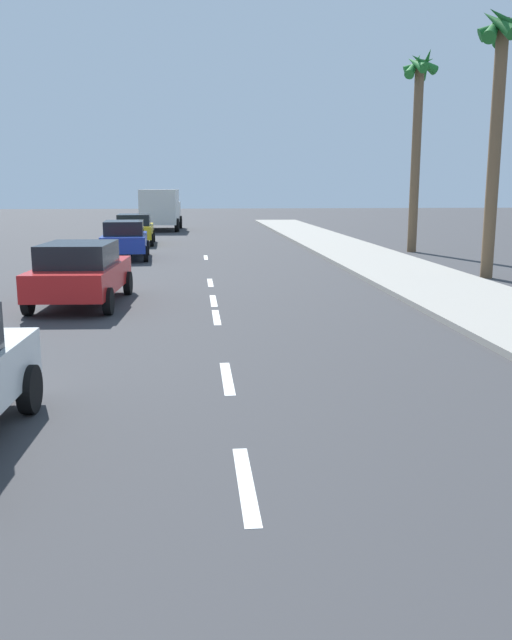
{
  "coord_description": "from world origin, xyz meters",
  "views": [
    {
      "loc": [
        -0.47,
        3.15,
        2.89
      ],
      "look_at": [
        0.36,
        12.11,
        1.1
      ],
      "focal_mm": 37.24,
      "sensor_mm": 36.0,
      "label": 1
    }
  ],
  "objects_px": {
    "parked_car_red": "(81,271)",
    "delivery_truck": "(161,208)",
    "parked_car_yellow": "(135,228)",
    "palm_tree_distant": "(418,111)",
    "parked_car_blue": "(125,238)",
    "palm_tree_far": "(499,83)"
  },
  "relations": [
    {
      "from": "parked_car_blue",
      "to": "parked_car_yellow",
      "type": "height_order",
      "value": "same"
    },
    {
      "from": "parked_car_yellow",
      "to": "palm_tree_far",
      "type": "relative_size",
      "value": 0.52
    },
    {
      "from": "parked_car_blue",
      "to": "palm_tree_distant",
      "type": "xyz_separation_m",
      "value": [
        12.88,
        1.86,
        5.4
      ]
    },
    {
      "from": "parked_car_red",
      "to": "palm_tree_far",
      "type": "height_order",
      "value": "palm_tree_far"
    },
    {
      "from": "parked_car_blue",
      "to": "parked_car_yellow",
      "type": "bearing_deg",
      "value": 88.79
    },
    {
      "from": "parked_car_red",
      "to": "parked_car_blue",
      "type": "xyz_separation_m",
      "value": [
        -0.03,
        11.17,
        -0.0
      ]
    },
    {
      "from": "parked_car_red",
      "to": "parked_car_yellow",
      "type": "height_order",
      "value": "same"
    },
    {
      "from": "parked_car_red",
      "to": "palm_tree_far",
      "type": "relative_size",
      "value": 0.53
    },
    {
      "from": "palm_tree_far",
      "to": "palm_tree_distant",
      "type": "xyz_separation_m",
      "value": [
        0.48,
        9.08,
        0.14
      ]
    },
    {
      "from": "parked_car_red",
      "to": "delivery_truck",
      "type": "xyz_separation_m",
      "value": [
        0.56,
        30.11,
        0.66
      ]
    },
    {
      "from": "palm_tree_distant",
      "to": "parked_car_yellow",
      "type": "bearing_deg",
      "value": 157.86
    },
    {
      "from": "parked_car_red",
      "to": "palm_tree_distant",
      "type": "height_order",
      "value": "palm_tree_distant"
    },
    {
      "from": "parked_car_yellow",
      "to": "palm_tree_far",
      "type": "height_order",
      "value": "palm_tree_far"
    },
    {
      "from": "parked_car_yellow",
      "to": "palm_tree_far",
      "type": "bearing_deg",
      "value": -50.77
    },
    {
      "from": "parked_car_yellow",
      "to": "palm_tree_distant",
      "type": "relative_size",
      "value": 0.49
    },
    {
      "from": "parked_car_blue",
      "to": "palm_tree_far",
      "type": "bearing_deg",
      "value": -33.14
    },
    {
      "from": "parked_car_red",
      "to": "delivery_truck",
      "type": "height_order",
      "value": "delivery_truck"
    },
    {
      "from": "parked_car_red",
      "to": "parked_car_yellow",
      "type": "distance_m",
      "value": 18.36
    },
    {
      "from": "parked_car_yellow",
      "to": "palm_tree_distant",
      "type": "height_order",
      "value": "palm_tree_distant"
    },
    {
      "from": "parked_car_blue",
      "to": "palm_tree_far",
      "type": "distance_m",
      "value": 15.28
    },
    {
      "from": "parked_car_red",
      "to": "delivery_truck",
      "type": "relative_size",
      "value": 0.71
    },
    {
      "from": "parked_car_yellow",
      "to": "parked_car_red",
      "type": "bearing_deg",
      "value": -91.2
    }
  ]
}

